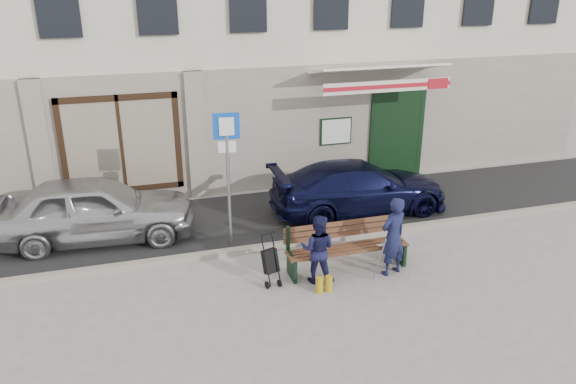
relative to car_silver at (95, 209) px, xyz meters
name	(u,v)px	position (x,y,z in m)	size (l,w,h in m)	color
ground	(314,281)	(3.87, -3.05, -0.70)	(80.00, 80.00, 0.00)	#9E9991
asphalt_lane	(270,217)	(3.87, 0.05, -0.70)	(60.00, 3.20, 0.01)	#282828
curb	(290,244)	(3.87, -1.55, -0.64)	(60.00, 0.18, 0.12)	#9E9384
car_silver	(95,209)	(0.00, 0.00, 0.00)	(1.66, 4.13, 1.41)	#BBBBC0
car_navy	(359,187)	(6.00, -0.23, -0.09)	(1.73, 4.26, 1.24)	black
parking_sign	(228,158)	(2.70, -1.10, 1.23)	(0.53, 0.10, 2.85)	gray
bench	(345,248)	(4.60, -2.77, -0.25)	(2.40, 1.17, 0.98)	brown
man	(393,236)	(5.40, -3.17, 0.07)	(0.57, 0.37, 1.56)	#16193D
woman	(318,249)	(3.95, -3.04, -0.04)	(0.65, 0.50, 1.33)	#16173C
stroller	(271,262)	(3.10, -2.85, -0.28)	(0.34, 0.44, 0.96)	black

